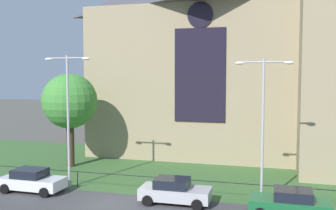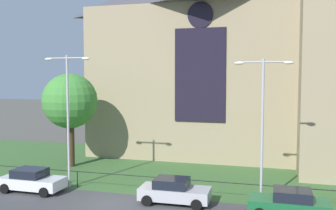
{
  "view_description": "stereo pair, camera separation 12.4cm",
  "coord_description": "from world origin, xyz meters",
  "px_view_note": "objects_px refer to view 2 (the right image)",
  "views": [
    {
      "loc": [
        9.23,
        -20.82,
        7.58
      ],
      "look_at": [
        1.18,
        8.0,
        5.37
      ],
      "focal_mm": 41.28,
      "sensor_mm": 36.0,
      "label": 1
    },
    {
      "loc": [
        9.35,
        -20.79,
        7.58
      ],
      "look_at": [
        1.18,
        8.0,
        5.37
      ],
      "focal_mm": 41.28,
      "sensor_mm": 36.0,
      "label": 2
    }
  ],
  "objects_px": {
    "church_building": "(219,49)",
    "parked_car_silver": "(174,191)",
    "parked_car_white": "(32,180)",
    "tree_left_near": "(70,102)",
    "streetlamp_far": "(263,113)",
    "streetlamp_near": "(68,105)",
    "parked_car_green": "(289,203)"
  },
  "relations": [
    {
      "from": "streetlamp_far",
      "to": "parked_car_silver",
      "type": "height_order",
      "value": "streetlamp_far"
    },
    {
      "from": "streetlamp_near",
      "to": "parked_car_white",
      "type": "relative_size",
      "value": 2.14
    },
    {
      "from": "streetlamp_far",
      "to": "parked_car_green",
      "type": "height_order",
      "value": "streetlamp_far"
    },
    {
      "from": "parked_car_silver",
      "to": "parked_car_green",
      "type": "xyz_separation_m",
      "value": [
        6.56,
        -0.46,
        0.0
      ]
    },
    {
      "from": "church_building",
      "to": "streetlamp_far",
      "type": "height_order",
      "value": "church_building"
    },
    {
      "from": "tree_left_near",
      "to": "parked_car_green",
      "type": "distance_m",
      "value": 19.46
    },
    {
      "from": "streetlamp_far",
      "to": "parked_car_silver",
      "type": "bearing_deg",
      "value": -165.41
    },
    {
      "from": "parked_car_white",
      "to": "parked_car_green",
      "type": "height_order",
      "value": "same"
    },
    {
      "from": "church_building",
      "to": "parked_car_silver",
      "type": "height_order",
      "value": "church_building"
    },
    {
      "from": "church_building",
      "to": "streetlamp_near",
      "type": "height_order",
      "value": "church_building"
    },
    {
      "from": "parked_car_silver",
      "to": "tree_left_near",
      "type": "bearing_deg",
      "value": 146.75
    },
    {
      "from": "tree_left_near",
      "to": "parked_car_green",
      "type": "height_order",
      "value": "tree_left_near"
    },
    {
      "from": "church_building",
      "to": "parked_car_white",
      "type": "distance_m",
      "value": 21.35
    },
    {
      "from": "streetlamp_near",
      "to": "parked_car_silver",
      "type": "relative_size",
      "value": 2.13
    },
    {
      "from": "church_building",
      "to": "parked_car_green",
      "type": "height_order",
      "value": "church_building"
    },
    {
      "from": "tree_left_near",
      "to": "streetlamp_far",
      "type": "distance_m",
      "value": 16.79
    },
    {
      "from": "parked_car_silver",
      "to": "streetlamp_near",
      "type": "bearing_deg",
      "value": 169.43
    },
    {
      "from": "tree_left_near",
      "to": "parked_car_white",
      "type": "xyz_separation_m",
      "value": [
        1.18,
        -7.07,
        -4.75
      ]
    },
    {
      "from": "tree_left_near",
      "to": "parked_car_silver",
      "type": "relative_size",
      "value": 1.85
    },
    {
      "from": "parked_car_silver",
      "to": "parked_car_green",
      "type": "bearing_deg",
      "value": -5.09
    },
    {
      "from": "church_building",
      "to": "tree_left_near",
      "type": "distance_m",
      "value": 15.21
    },
    {
      "from": "tree_left_near",
      "to": "parked_car_green",
      "type": "relative_size",
      "value": 1.87
    },
    {
      "from": "tree_left_near",
      "to": "parked_car_white",
      "type": "distance_m",
      "value": 8.6
    },
    {
      "from": "church_building",
      "to": "tree_left_near",
      "type": "bearing_deg",
      "value": -139.94
    },
    {
      "from": "tree_left_near",
      "to": "parked_car_white",
      "type": "relative_size",
      "value": 1.86
    },
    {
      "from": "church_building",
      "to": "parked_car_white",
      "type": "height_order",
      "value": "church_building"
    },
    {
      "from": "church_building",
      "to": "tree_left_near",
      "type": "height_order",
      "value": "church_building"
    },
    {
      "from": "tree_left_near",
      "to": "streetlamp_near",
      "type": "relative_size",
      "value": 0.87
    },
    {
      "from": "parked_car_white",
      "to": "streetlamp_far",
      "type": "bearing_deg",
      "value": 6.55
    },
    {
      "from": "tree_left_near",
      "to": "parked_car_silver",
      "type": "xyz_separation_m",
      "value": [
        10.84,
        -6.82,
        -4.75
      ]
    },
    {
      "from": "streetlamp_near",
      "to": "church_building",
      "type": "bearing_deg",
      "value": 61.57
    },
    {
      "from": "streetlamp_near",
      "to": "tree_left_near",
      "type": "bearing_deg",
      "value": 118.83
    }
  ]
}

